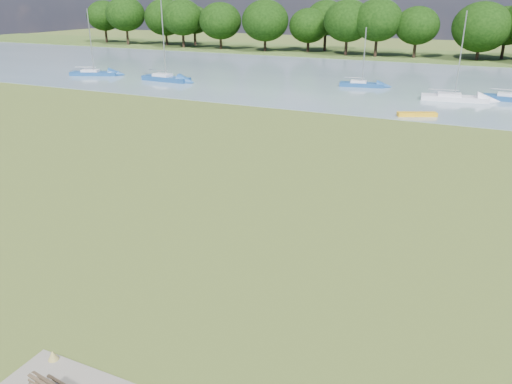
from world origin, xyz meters
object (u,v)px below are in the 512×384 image
at_px(sailboat_5, 454,96).
at_px(sailboat_0, 361,83).
at_px(sailboat_1, 94,72).
at_px(sailboat_3, 512,96).
at_px(sailboat_2, 165,77).
at_px(kayak, 417,114).

bearing_deg(sailboat_5, sailboat_0, 150.54).
height_order(sailboat_1, sailboat_3, sailboat_1).
bearing_deg(sailboat_0, sailboat_3, -17.07).
bearing_deg(sailboat_1, sailboat_5, -19.31).
xyz_separation_m(sailboat_0, sailboat_1, (-34.04, -6.02, 0.03)).
distance_m(sailboat_0, sailboat_3, 15.67).
bearing_deg(sailboat_1, sailboat_3, -17.12).
height_order(sailboat_1, sailboat_2, sailboat_2).
distance_m(sailboat_1, sailboat_3, 49.72).
bearing_deg(sailboat_0, sailboat_1, -179.22).
bearing_deg(sailboat_2, sailboat_3, 9.84).
xyz_separation_m(sailboat_3, sailboat_5, (-5.22, -2.11, -0.03)).
relative_size(kayak, sailboat_5, 0.40).
bearing_deg(kayak, sailboat_0, 97.61).
bearing_deg(sailboat_2, sailboat_1, -176.14).
distance_m(kayak, sailboat_2, 31.55).
height_order(sailboat_0, sailboat_5, sailboat_5).
distance_m(sailboat_2, sailboat_3, 38.50).
distance_m(sailboat_1, sailboat_2, 11.26).
height_order(sailboat_0, sailboat_2, sailboat_2).
distance_m(sailboat_2, sailboat_5, 33.13).
relative_size(sailboat_1, sailboat_3, 1.12).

